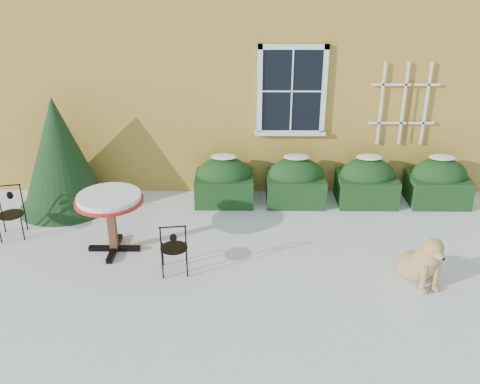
{
  "coord_description": "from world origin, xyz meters",
  "views": [
    {
      "loc": [
        0.07,
        -6.39,
        4.3
      ],
      "look_at": [
        0.0,
        1.0,
        0.9
      ],
      "focal_mm": 40.0,
      "sensor_mm": 36.0,
      "label": 1
    }
  ],
  "objects_px": {
    "bistro_table": "(110,204)",
    "dog": "(422,263)",
    "patio_chair_near": "(174,247)",
    "patio_chair_far": "(11,212)",
    "evergreen_shrub": "(61,164)"
  },
  "relations": [
    {
      "from": "evergreen_shrub",
      "to": "dog",
      "type": "relative_size",
      "value": 2.25
    },
    {
      "from": "bistro_table",
      "to": "patio_chair_far",
      "type": "distance_m",
      "value": 1.84
    },
    {
      "from": "patio_chair_near",
      "to": "dog",
      "type": "distance_m",
      "value": 3.48
    },
    {
      "from": "patio_chair_far",
      "to": "bistro_table",
      "type": "bearing_deg",
      "value": -27.73
    },
    {
      "from": "bistro_table",
      "to": "patio_chair_far",
      "type": "xyz_separation_m",
      "value": [
        -1.74,
        0.47,
        -0.37
      ]
    },
    {
      "from": "patio_chair_near",
      "to": "dog",
      "type": "height_order",
      "value": "patio_chair_near"
    },
    {
      "from": "patio_chair_far",
      "to": "evergreen_shrub",
      "type": "bearing_deg",
      "value": 52.32
    },
    {
      "from": "patio_chair_near",
      "to": "dog",
      "type": "bearing_deg",
      "value": 168.32
    },
    {
      "from": "bistro_table",
      "to": "patio_chair_near",
      "type": "relative_size",
      "value": 1.24
    },
    {
      "from": "patio_chair_near",
      "to": "patio_chair_far",
      "type": "distance_m",
      "value": 2.96
    },
    {
      "from": "evergreen_shrub",
      "to": "patio_chair_far",
      "type": "bearing_deg",
      "value": -115.03
    },
    {
      "from": "bistro_table",
      "to": "dog",
      "type": "height_order",
      "value": "bistro_table"
    },
    {
      "from": "evergreen_shrub",
      "to": "dog",
      "type": "xyz_separation_m",
      "value": [
        5.71,
        -2.4,
        -0.49
      ]
    },
    {
      "from": "bistro_table",
      "to": "dog",
      "type": "bearing_deg",
      "value": -10.49
    },
    {
      "from": "evergreen_shrub",
      "to": "bistro_table",
      "type": "xyz_separation_m",
      "value": [
        1.22,
        -1.57,
        -0.02
      ]
    }
  ]
}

